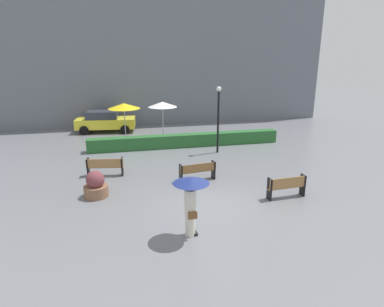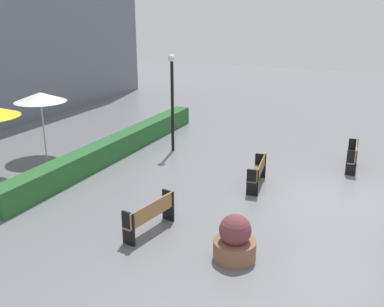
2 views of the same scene
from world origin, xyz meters
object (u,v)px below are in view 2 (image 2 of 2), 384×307
object	(u,v)px
planter_pot	(235,240)
patio_umbrella_white	(40,97)
bench_mid_center	(258,172)
lamp_post	(172,93)
bench_far_left	(151,214)
bench_near_right	(353,154)

from	to	relation	value
planter_pot	patio_umbrella_white	xyz separation A→B (m)	(4.08, 9.17, 1.83)
bench_mid_center	lamp_post	size ratio (longest dim) A/B	0.45
lamp_post	patio_umbrella_white	bearing A→B (deg)	121.24
planter_pot	lamp_post	world-z (taller)	lamp_post
lamp_post	bench_far_left	bearing A→B (deg)	-157.97
bench_mid_center	patio_umbrella_white	world-z (taller)	patio_umbrella_white
bench_near_right	lamp_post	bearing A→B (deg)	96.65
bench_mid_center	lamp_post	world-z (taller)	lamp_post
patio_umbrella_white	bench_mid_center	bearing A→B (deg)	-87.65
bench_far_left	lamp_post	size ratio (longest dim) A/B	0.46
bench_mid_center	lamp_post	xyz separation A→B (m)	(2.23, 4.17, 1.85)
bench_far_left	bench_near_right	bearing A→B (deg)	-30.65
bench_mid_center	planter_pot	xyz separation A→B (m)	(-4.42, -0.76, -0.04)
bench_far_left	bench_mid_center	distance (m)	4.41
planter_pot	lamp_post	bearing A→B (deg)	36.52
bench_mid_center	planter_pot	size ratio (longest dim) A/B	1.58
bench_mid_center	patio_umbrella_white	xyz separation A→B (m)	(-0.35, 8.42, 1.79)
bench_mid_center	bench_near_right	bearing A→B (deg)	-40.87
patio_umbrella_white	bench_near_right	bearing A→B (deg)	-73.02
bench_near_right	patio_umbrella_white	world-z (taller)	patio_umbrella_white
bench_far_left	planter_pot	bearing A→B (deg)	-97.69
bench_far_left	planter_pot	world-z (taller)	planter_pot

